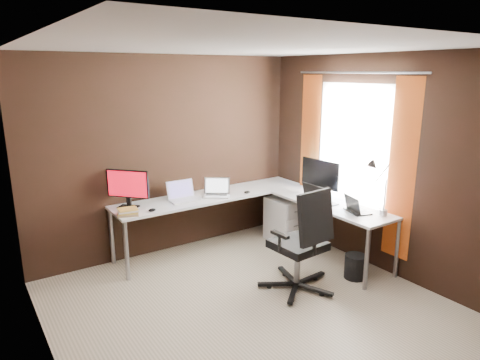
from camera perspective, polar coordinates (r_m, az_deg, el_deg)
name	(u,v)px	position (r m, az deg, el deg)	size (l,w,h in m)	color
room	(275,178)	(4.23, 4.63, 0.33)	(3.60, 3.60, 2.50)	#B8A78F
desk	(257,203)	(5.43, 2.27, -3.02)	(2.65, 2.25, 0.73)	white
drawer_pedestal	(286,220)	(5.98, 6.16, -5.26)	(0.42, 0.50, 0.60)	white
monitor_left	(128,186)	(5.18, -14.74, -0.84)	(0.37, 0.40, 0.45)	black
monitor_right	(320,176)	(5.55, 10.65, 0.58)	(0.16, 0.58, 0.48)	black
laptop_white	(182,196)	(5.40, -7.68, -2.11)	(0.36, 0.26, 0.24)	white
laptop_silver	(217,192)	(5.54, -3.15, -1.59)	(0.41, 0.39, 0.22)	silver
laptop_black_big	(318,199)	(5.29, 10.37, -2.55)	(0.28, 0.38, 0.25)	black
laptop_black_small	(356,208)	(5.07, 15.17, -3.69)	(0.28, 0.34, 0.20)	black
book_stack	(128,212)	(4.97, -14.73, -4.13)	(0.28, 0.25, 0.07)	#90734D
mouse_left	(152,210)	(5.02, -11.64, -3.95)	(0.09, 0.06, 0.04)	black
mouse_corner	(247,192)	(5.63, 0.96, -1.63)	(0.09, 0.06, 0.04)	black
desk_lamp	(377,181)	(4.94, 17.84, -0.09)	(0.20, 0.23, 0.63)	slate
office_chair	(300,261)	(4.69, 8.03, -10.59)	(0.64, 0.64, 1.14)	black
wastebasket	(355,267)	(5.13, 15.10, -11.08)	(0.24, 0.24, 0.28)	black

